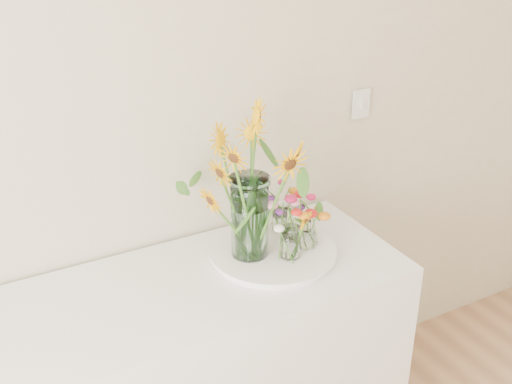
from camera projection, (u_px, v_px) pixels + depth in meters
counter at (209, 382)px, 2.36m from camera, size 1.40×0.60×0.90m
tray at (273, 253)px, 2.30m from camera, size 0.43×0.43×0.02m
mason_jar at (250, 217)px, 2.20m from camera, size 0.16×0.16×0.30m
sunflower_bouquet at (249, 183)px, 2.14m from camera, size 0.90×0.90×0.56m
small_vase_a at (290, 243)px, 2.22m from camera, size 0.08×0.08×0.12m
wildflower_posy_a at (291, 231)px, 2.20m from camera, size 0.21×0.21×0.21m
small_vase_b at (307, 233)px, 2.29m from camera, size 0.09×0.09×0.12m
wildflower_posy_b at (307, 222)px, 2.27m from camera, size 0.19×0.19×0.21m
small_vase_c at (280, 219)px, 2.40m from camera, size 0.06×0.06×0.10m
wildflower_posy_c at (280, 208)px, 2.38m from camera, size 0.21×0.21×0.19m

